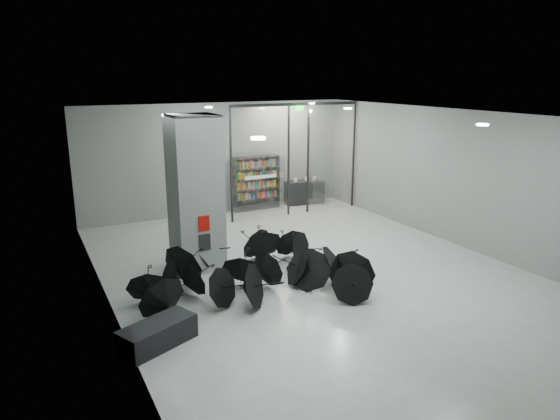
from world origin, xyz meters
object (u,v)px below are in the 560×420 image
bench (158,334)px  umbrella_cluster (257,275)px  column (195,193)px  shop_counter (304,192)px  bookshelf (256,183)px

bench → umbrella_cluster: bearing=6.0°
bench → column: bearing=37.3°
shop_counter → umbrella_cluster: size_ratio=0.26×
bookshelf → shop_counter: size_ratio=1.33×
column → shop_counter: 7.72m
column → umbrella_cluster: size_ratio=0.70×
column → bench: column is taller
column → umbrella_cluster: bearing=-68.3°
column → bench: 4.51m
bench → bookshelf: 10.28m
bookshelf → umbrella_cluster: size_ratio=0.35×
umbrella_cluster → bench: bearing=-150.1°
shop_counter → bookshelf: bearing=-173.8°
bench → umbrella_cluster: (2.81, 1.61, 0.08)m
bench → umbrella_cluster: size_ratio=0.25×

